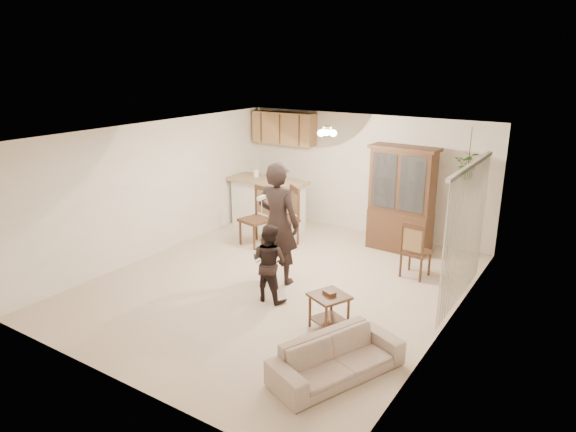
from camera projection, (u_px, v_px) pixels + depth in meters
The scene contains 23 objects.
floor at pixel (279, 283), 8.55m from camera, with size 6.50×6.50×0.00m, color beige.
ceiling at pixel (278, 133), 7.81m from camera, with size 5.50×6.50×0.02m, color white.
wall_back at pixel (364, 174), 10.79m from camera, with size 5.50×0.02×2.50m, color white.
wall_front at pixel (112, 284), 5.58m from camera, with size 5.50×0.02×2.50m, color white.
wall_left at pixel (157, 189), 9.61m from camera, with size 0.02×6.50×2.50m, color white.
wall_right at pixel (451, 244), 6.76m from camera, with size 0.02×6.50×2.50m, color white.
breakfast_bar at pixel (268, 205), 11.25m from camera, with size 1.60×0.55×1.00m, color white.
bar_top at pixel (268, 181), 11.09m from camera, with size 1.75×0.70×0.08m, color tan.
upper_cabinets at pixel (284, 128), 11.38m from camera, with size 1.50×0.34×0.70m, color #9B6F43.
vertical_blinds at pixel (465, 235), 7.55m from camera, with size 0.06×2.30×2.10m, color beige, non-canonical shape.
ceiling_fixture at pixel (327, 132), 8.70m from camera, with size 0.36×0.36×0.20m, color #F6E1B8, non-canonical shape.
hanging_plant at pixel (468, 165), 8.74m from camera, with size 0.43×0.37×0.48m, color #2E6227.
plant_cord at pixel (470, 146), 8.65m from camera, with size 0.01×0.01×0.65m, color black.
sofa at pixel (337, 348), 5.97m from camera, with size 1.87×0.73×0.73m, color beige.
adult at pixel (278, 230), 8.39m from camera, with size 0.66×0.43×1.80m, color black.
child at pixel (269, 259), 7.79m from camera, with size 0.66×0.51×1.35m, color black.
china_hutch at pixel (401, 200), 9.75m from camera, with size 1.31×0.55×2.04m.
side_table at pixel (329, 311), 7.04m from camera, with size 0.62×0.62×0.57m.
chair_bar at pixel (255, 229), 10.23m from camera, with size 0.62×0.62×1.17m.
chair_hutch_left at pixel (284, 227), 10.34m from camera, with size 0.71×0.71×1.15m.
chair_hutch_right at pixel (415, 261), 8.75m from camera, with size 0.47×0.47×1.00m.
controller_adult at pixel (261, 198), 7.80m from camera, with size 0.05×0.18×0.05m, color white.
controller_child at pixel (258, 260), 7.54m from camera, with size 0.03×0.11×0.03m, color white.
Camera 1 is at (4.38, -6.50, 3.61)m, focal length 32.00 mm.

